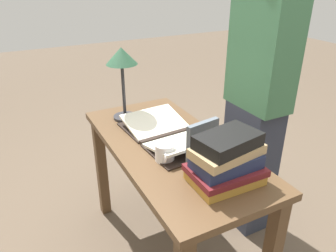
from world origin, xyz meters
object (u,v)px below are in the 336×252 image
(book_stack_tall, at_px, (226,161))
(book_standing_upright, at_px, (202,144))
(coffee_mug, at_px, (165,152))
(person_reader, at_px, (257,100))
(reading_lamp, at_px, (122,63))
(open_book, at_px, (168,134))

(book_stack_tall, height_order, book_standing_upright, book_stack_tall)
(coffee_mug, relative_size, person_reader, 0.07)
(book_stack_tall, distance_m, person_reader, 0.67)
(coffee_mug, xyz_separation_m, person_reader, (0.16, -0.67, 0.08))
(book_stack_tall, distance_m, coffee_mug, 0.30)
(reading_lamp, bearing_deg, book_standing_upright, -168.49)
(book_standing_upright, relative_size, reading_lamp, 0.50)
(book_stack_tall, xyz_separation_m, coffee_mug, (0.26, 0.14, -0.06))
(reading_lamp, distance_m, person_reader, 0.78)
(book_standing_upright, bearing_deg, reading_lamp, 2.19)
(open_book, height_order, person_reader, person_reader)
(book_standing_upright, distance_m, coffee_mug, 0.18)
(open_book, distance_m, person_reader, 0.56)
(reading_lamp, xyz_separation_m, person_reader, (-0.35, -0.66, -0.21))
(book_stack_tall, height_order, coffee_mug, book_stack_tall)
(reading_lamp, bearing_deg, person_reader, -118.16)
(book_stack_tall, relative_size, coffee_mug, 2.65)
(book_stack_tall, relative_size, book_standing_upright, 1.44)
(reading_lamp, relative_size, person_reader, 0.24)
(book_standing_upright, bearing_deg, person_reader, -72.89)
(open_book, relative_size, person_reader, 0.33)
(book_standing_upright, height_order, person_reader, person_reader)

